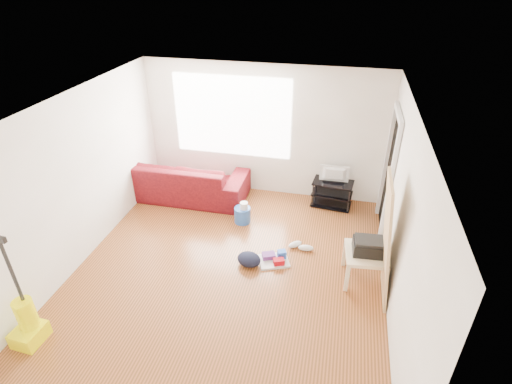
% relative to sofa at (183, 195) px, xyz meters
% --- Properties ---
extents(room, '(4.51, 5.01, 2.51)m').
position_rel_sofa_xyz_m(room, '(1.57, -1.80, 1.25)').
color(room, '#563416').
rests_on(room, ground).
extents(sofa, '(2.52, 0.98, 0.73)m').
position_rel_sofa_xyz_m(sofa, '(0.00, 0.00, 0.00)').
color(sofa, black).
rests_on(sofa, ground).
extents(tv_stand, '(0.76, 0.49, 0.50)m').
position_rel_sofa_xyz_m(tv_stand, '(2.86, 0.27, 0.26)').
color(tv_stand, black).
rests_on(tv_stand, ground).
extents(tv, '(0.53, 0.07, 0.31)m').
position_rel_sofa_xyz_m(tv, '(2.86, 0.27, 0.65)').
color(tv, black).
rests_on(tv, tv_stand).
extents(side_table, '(0.65, 0.65, 0.49)m').
position_rel_sofa_xyz_m(side_table, '(3.44, -1.65, 0.41)').
color(side_table, beige).
rests_on(side_table, ground).
extents(printer, '(0.45, 0.35, 0.22)m').
position_rel_sofa_xyz_m(printer, '(3.44, -1.65, 0.59)').
color(printer, black).
rests_on(printer, side_table).
extents(bucket, '(0.35, 0.35, 0.29)m').
position_rel_sofa_xyz_m(bucket, '(1.37, -0.63, 0.00)').
color(bucket, '#2555B2').
rests_on(bucket, ground).
extents(toilet_paper, '(0.13, 0.13, 0.12)m').
position_rel_sofa_xyz_m(toilet_paper, '(1.40, -0.64, 0.20)').
color(toilet_paper, silver).
rests_on(toilet_paper, bucket).
extents(cleaning_tray, '(0.55, 0.50, 0.16)m').
position_rel_sofa_xyz_m(cleaning_tray, '(2.12, -1.56, 0.05)').
color(cleaning_tray, silver).
rests_on(cleaning_tray, ground).
extents(backpack, '(0.43, 0.38, 0.20)m').
position_rel_sofa_xyz_m(backpack, '(1.75, -1.72, 0.00)').
color(backpack, black).
rests_on(backpack, ground).
extents(sneakers, '(0.44, 0.24, 0.10)m').
position_rel_sofa_xyz_m(sneakers, '(2.47, -1.16, 0.05)').
color(sneakers, silver).
rests_on(sneakers, ground).
extents(vacuum, '(0.34, 0.38, 1.51)m').
position_rel_sofa_xyz_m(vacuum, '(-0.51, -3.64, 0.28)').
color(vacuum, '#FFF800').
rests_on(vacuum, ground).
extents(door_panel, '(0.22, 0.72, 1.79)m').
position_rel_sofa_xyz_m(door_panel, '(3.62, -1.91, 0.00)').
color(door_panel, tan).
rests_on(door_panel, ground).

